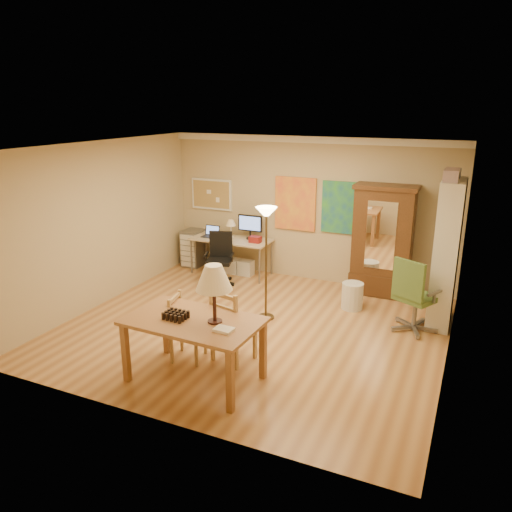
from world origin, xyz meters
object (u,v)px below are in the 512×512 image
at_px(computer_desk, 233,252).
at_px(office_chair_black, 220,270).
at_px(dining_table, 201,309).
at_px(armoire, 382,248).
at_px(bookshelf, 446,254).
at_px(office_chair_green, 413,312).

height_order(computer_desk, office_chair_black, computer_desk).
relative_size(dining_table, armoire, 0.84).
xyz_separation_m(dining_table, armoire, (1.39, 3.84, -0.10)).
bearing_deg(bookshelf, computer_desk, 169.06).
xyz_separation_m(computer_desk, armoire, (2.87, 0.08, 0.41)).
distance_m(dining_table, office_chair_black, 3.51).
bearing_deg(bookshelf, armoire, 142.12).
relative_size(office_chair_green, bookshelf, 0.51).
bearing_deg(armoire, computer_desk, -178.35).
distance_m(computer_desk, office_chair_black, 0.66).
bearing_deg(office_chair_green, office_chair_black, 170.19).
bearing_deg(computer_desk, armoire, 1.65).
bearing_deg(office_chair_green, armoire, 119.32).
bearing_deg(armoire, dining_table, -109.95).
xyz_separation_m(dining_table, computer_desk, (-1.48, 3.76, -0.52)).
xyz_separation_m(armoire, bookshelf, (1.09, -0.85, 0.26)).
bearing_deg(dining_table, bookshelf, 50.30).
xyz_separation_m(dining_table, office_chair_green, (2.15, 2.50, -0.65)).
distance_m(dining_table, computer_desk, 4.07).
relative_size(dining_table, bookshelf, 0.74).
height_order(office_chair_green, armoire, armoire).
distance_m(office_chair_black, bookshelf, 4.02).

